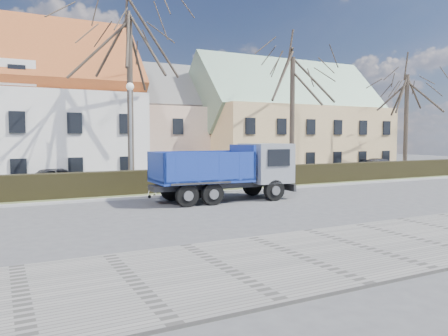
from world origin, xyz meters
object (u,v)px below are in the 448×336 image
cart_frame (149,192)px  parked_car_b (381,165)px  streetlight (131,138)px  dump_truck (219,171)px  parked_car_a (59,178)px

cart_frame → parked_car_b: 25.58m
streetlight → cart_frame: (0.21, -2.57, -2.85)m
parked_car_b → dump_truck: bearing=114.2°
streetlight → parked_car_a: bearing=131.1°
dump_truck → parked_car_b: bearing=25.8°
parked_car_a → parked_car_b: parked_car_a is taller
dump_truck → parked_car_b: (21.73, 9.60, -0.85)m
parked_car_a → cart_frame: bearing=-164.5°
streetlight → parked_car_b: size_ratio=1.45×
dump_truck → parked_car_b: size_ratio=1.70×
cart_frame → parked_car_a: bearing=119.3°
dump_truck → cart_frame: 3.99m
dump_truck → parked_car_b: 23.78m
streetlight → cart_frame: size_ratio=8.45×
dump_truck → streetlight: size_ratio=1.17×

